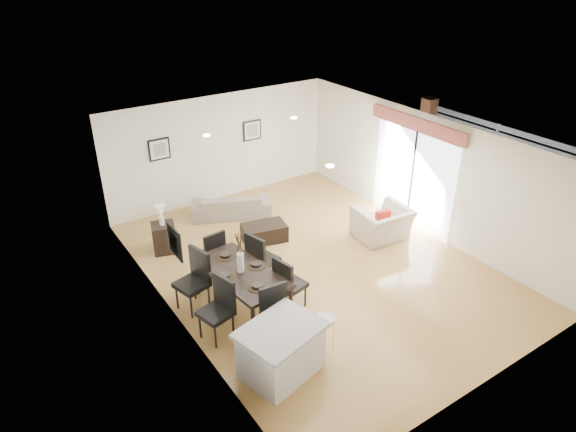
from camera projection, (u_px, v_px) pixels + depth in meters
ground at (314, 266)px, 10.57m from camera, size 8.00×8.00×0.00m
wall_back at (221, 148)px, 12.88m from camera, size 6.00×0.04×2.70m
wall_front at (491, 317)px, 7.00m from camera, size 6.00×0.04×2.70m
wall_left at (170, 253)px, 8.46m from camera, size 0.04×8.00×2.70m
wall_right at (424, 174)px, 11.42m from camera, size 0.04×8.00×2.70m
ceiling at (318, 141)px, 9.31m from camera, size 6.00×8.00×0.02m
sofa at (231, 205)px, 12.44m from camera, size 2.04×1.47×0.55m
armchair at (382, 223)px, 11.41m from camera, size 1.22×1.09×0.74m
courtyard_plant_a at (484, 189)px, 13.20m from camera, size 0.55×0.48×0.59m
courtyard_plant_b at (466, 174)px, 14.07m from camera, size 0.43×0.43×0.58m
dining_table at (241, 275)px, 9.04m from camera, size 1.15×1.97×0.78m
dining_chair_wnear at (220, 305)px, 8.43m from camera, size 0.60×0.60×1.10m
dining_chair_wfar at (195, 276)px, 9.11m from camera, size 0.63×0.63×1.15m
dining_chair_enear at (287, 282)px, 9.06m from camera, size 0.56×0.56×1.05m
dining_chair_efar at (260, 257)px, 9.73m from camera, size 0.61×0.61×1.11m
dining_chair_head at (277, 313)px, 8.24m from camera, size 0.53×0.53×1.09m
dining_chair_foot at (212, 252)px, 9.96m from camera, size 0.50×0.50×1.03m
vase at (240, 256)px, 8.86m from camera, size 0.99×1.52×0.77m
coffee_table at (264, 232)px, 11.41m from camera, size 1.06×0.76×0.38m
side_table at (164, 238)px, 10.96m from camera, size 0.60×0.60×0.64m
table_lamp at (161, 212)px, 10.67m from camera, size 0.24×0.24×0.46m
cushion at (383, 218)px, 11.18m from camera, size 0.35×0.16×0.34m
kitchen_island at (281, 350)px, 7.75m from camera, size 1.40×1.19×0.85m
bar_stool at (325, 322)px, 8.09m from camera, size 0.31×0.31×0.68m
framed_print_back_left at (159, 149)px, 11.93m from camera, size 0.52×0.04×0.52m
framed_print_back_right at (252, 130)px, 13.16m from camera, size 0.52×0.04×0.52m
framed_print_left_wall at (175, 242)px, 8.19m from camera, size 0.04×0.52×0.52m
sliding_door at (414, 157)px, 11.47m from camera, size 0.12×2.70×2.57m
courtyard at (480, 152)px, 13.81m from camera, size 6.00×6.00×2.00m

